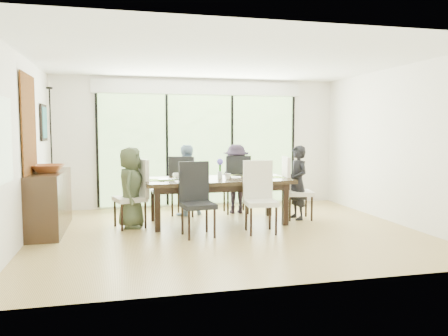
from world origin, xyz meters
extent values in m
cube|color=olive|center=(0.00, 0.00, -0.01)|extent=(6.00, 5.00, 0.01)
cube|color=white|center=(0.00, 0.00, 2.71)|extent=(6.00, 5.00, 0.01)
cube|color=white|center=(0.00, 2.51, 1.35)|extent=(6.00, 0.02, 2.70)
cube|color=beige|center=(0.00, -2.51, 1.35)|extent=(6.00, 0.02, 2.70)
cube|color=silver|center=(-3.01, 0.00, 1.35)|extent=(0.02, 5.00, 2.70)
cube|color=beige|center=(3.01, 0.00, 1.35)|extent=(0.02, 5.00, 2.70)
cube|color=#598C3F|center=(0.00, 2.47, 1.20)|extent=(4.20, 0.02, 2.30)
cube|color=white|center=(0.00, 2.46, 2.50)|extent=(4.40, 0.06, 0.28)
cube|color=black|center=(-2.10, 2.46, 1.20)|extent=(0.05, 0.04, 2.30)
cube|color=black|center=(-0.70, 2.46, 1.20)|extent=(0.05, 0.04, 2.30)
cube|color=black|center=(0.70, 2.46, 1.20)|extent=(0.05, 0.04, 2.30)
cube|color=black|center=(2.10, 2.46, 1.20)|extent=(0.05, 0.04, 2.30)
cube|color=#8CAD7F|center=(-2.97, -1.20, 1.50)|extent=(0.02, 0.90, 1.00)
cube|color=brown|center=(0.00, 3.40, -0.05)|extent=(6.00, 1.80, 0.10)
cube|color=brown|center=(0.00, 4.20, 0.55)|extent=(6.00, 0.08, 0.06)
sphere|color=#14380F|center=(-1.80, 5.20, 1.44)|extent=(3.20, 3.20, 3.20)
sphere|color=#14380F|center=(0.40, 5.80, 1.80)|extent=(4.00, 4.00, 4.00)
sphere|color=#14380F|center=(2.20, 5.00, 1.26)|extent=(2.80, 2.80, 2.80)
sphere|color=#14380F|center=(-0.60, 6.50, 1.62)|extent=(3.60, 3.60, 3.60)
cube|color=black|center=(-0.01, 0.68, 0.75)|extent=(2.49, 1.14, 0.06)
cube|color=black|center=(-0.01, 0.68, 0.65)|extent=(2.29, 0.93, 0.10)
cube|color=black|center=(-1.09, 0.25, 0.36)|extent=(0.09, 0.09, 0.72)
cube|color=black|center=(1.07, 0.25, 0.36)|extent=(0.09, 0.09, 0.72)
cube|color=black|center=(-1.09, 1.11, 0.36)|extent=(0.09, 0.09, 0.72)
cube|color=black|center=(1.07, 1.11, 0.36)|extent=(0.09, 0.09, 0.72)
imported|color=#3E4830|center=(-1.49, 0.68, 0.67)|extent=(0.52, 0.70, 1.34)
imported|color=black|center=(1.47, 0.68, 0.67)|extent=(0.48, 0.68, 1.34)
imported|color=#7C97B3|center=(-0.46, 1.51, 0.67)|extent=(0.70, 0.53, 1.34)
imported|color=#241B29|center=(0.54, 1.51, 0.67)|extent=(0.65, 0.44, 1.34)
cube|color=#80AC3D|center=(-0.96, 0.68, 0.78)|extent=(0.46, 0.33, 0.01)
cube|color=#7FAC3D|center=(0.94, 0.68, 0.78)|extent=(0.46, 0.33, 0.01)
cube|color=#7CB641|center=(-0.46, 1.08, 0.78)|extent=(0.46, 0.33, 0.01)
cube|color=#98B13F|center=(0.54, 1.08, 0.78)|extent=(0.46, 0.33, 0.01)
cube|color=white|center=(-0.56, 0.38, 0.78)|extent=(0.46, 0.33, 0.01)
cube|color=black|center=(-0.36, 1.03, 0.79)|extent=(0.27, 0.19, 0.01)
cube|color=black|center=(0.49, 1.03, 0.79)|extent=(0.25, 0.18, 0.01)
cube|color=white|center=(0.69, 0.63, 0.78)|extent=(0.31, 0.23, 0.00)
cube|color=white|center=(-0.56, 0.38, 0.80)|extent=(0.27, 0.27, 0.02)
cube|color=orange|center=(-0.56, 0.38, 0.82)|extent=(0.21, 0.21, 0.01)
cylinder|color=silver|center=(0.04, 0.73, 0.84)|extent=(0.08, 0.08, 0.12)
cylinder|color=#337226|center=(0.04, 0.73, 0.97)|extent=(0.04, 0.04, 0.17)
sphere|color=#6254D3|center=(0.04, 0.73, 1.07)|extent=(0.11, 0.11, 0.11)
imported|color=silver|center=(-0.86, 0.58, 0.79)|extent=(0.38, 0.29, 0.03)
imported|color=white|center=(-0.71, 0.83, 0.83)|extent=(0.18, 0.18, 0.10)
imported|color=white|center=(0.14, 0.58, 0.83)|extent=(0.12, 0.12, 0.10)
imported|color=white|center=(0.79, 0.78, 0.83)|extent=(0.16, 0.16, 0.10)
imported|color=white|center=(0.24, 0.73, 0.79)|extent=(0.21, 0.26, 0.02)
cube|color=black|center=(-2.76, 0.70, 0.48)|extent=(0.48, 1.70, 0.96)
imported|color=brown|center=(-2.76, 0.60, 1.02)|extent=(0.51, 0.51, 0.12)
cylinder|color=black|center=(-2.76, 1.05, 0.98)|extent=(0.11, 0.11, 0.04)
cylinder|color=black|center=(-2.76, 1.05, 1.65)|extent=(0.03, 0.03, 1.33)
cylinder|color=black|center=(-2.76, 1.05, 2.30)|extent=(0.11, 0.11, 0.03)
cylinder|color=silver|center=(-2.76, 1.05, 2.37)|extent=(0.04, 0.04, 0.11)
cube|color=brown|center=(-2.97, 0.40, 1.70)|extent=(0.02, 1.00, 1.50)
cube|color=black|center=(-2.97, 1.70, 1.75)|extent=(0.03, 0.55, 0.65)
cube|color=#1A4D54|center=(-2.95, 1.70, 1.75)|extent=(0.01, 0.45, 0.55)
camera|label=1|loc=(-1.63, -6.66, 1.62)|focal=35.00mm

